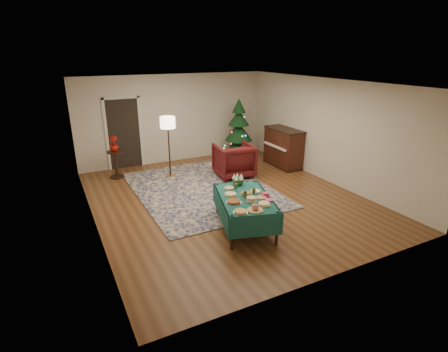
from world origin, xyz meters
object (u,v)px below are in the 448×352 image
floor_lamp (168,126)px  potted_plant (114,147)px  armchair (234,159)px  side_table (116,165)px  gift_box (265,195)px  piano (283,148)px  buffet_table (245,203)px  christmas_tree (239,133)px

floor_lamp → potted_plant: (-1.37, 0.58, -0.55)m
armchair → side_table: size_ratio=1.34×
gift_box → floor_lamp: bearing=100.4°
side_table → piano: 4.91m
armchair → piano: 1.78m
armchair → side_table: 3.28m
floor_lamp → side_table: floor_lamp is taller
buffet_table → side_table: 4.51m
christmas_tree → piano: christmas_tree is taller
buffet_table → piano: size_ratio=1.41×
potted_plant → christmas_tree: 3.88m
armchair → side_table: (-2.97, 1.38, -0.14)m
armchair → piano: piano is taller
side_table → piano: (4.75, -1.25, 0.20)m
buffet_table → piano: (3.05, 2.93, 0.04)m
gift_box → armchair: size_ratio=0.10×
gift_box → christmas_tree: (1.82, 4.33, 0.18)m
gift_box → piano: size_ratio=0.08×
armchair → potted_plant: 3.30m
floor_lamp → christmas_tree: bearing=12.6°
floor_lamp → gift_box: bearing=-79.6°
floor_lamp → side_table: (-1.37, 0.58, -1.06)m
christmas_tree → potted_plant: bearing=179.8°
side_table → christmas_tree: (3.88, -0.02, 0.51)m
gift_box → side_table: bearing=115.4°
gift_box → potted_plant: 4.81m
floor_lamp → potted_plant: floor_lamp is taller
side_table → armchair: bearing=-25.0°
potted_plant → christmas_tree: (3.88, -0.02, 0.01)m
buffet_table → gift_box: size_ratio=18.05×
floor_lamp → side_table: bearing=157.2°
buffet_table → potted_plant: potted_plant is taller
floor_lamp → piano: floor_lamp is taller
gift_box → christmas_tree: size_ratio=0.05×
buffet_table → side_table: (-1.70, 4.17, -0.16)m
armchair → potted_plant: size_ratio=2.41×
side_table → potted_plant: 0.51m
buffet_table → potted_plant: size_ratio=4.52×
gift_box → christmas_tree: bearing=67.2°
buffet_table → gift_box: 0.44m
floor_lamp → piano: size_ratio=1.24×
armchair → floor_lamp: floor_lamp is taller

